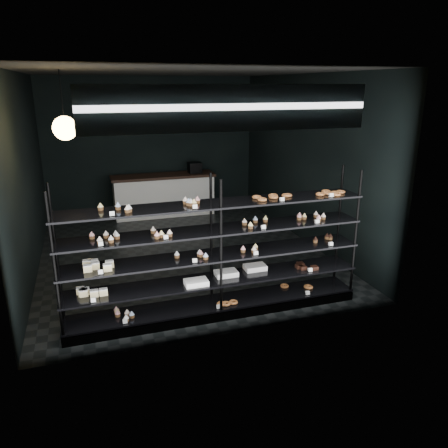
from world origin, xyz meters
The scene contains 5 objects.
room centered at (0.00, 0.00, 1.60)m, with size 5.01×6.01×3.20m.
display_shelf centered at (-0.08, -2.45, 0.63)m, with size 4.00×0.50×1.91m.
signage centered at (0.00, -2.93, 2.75)m, with size 3.30×0.05×0.50m.
pendant_lamp centered at (-1.79, -1.38, 2.45)m, with size 0.31×0.31×0.89m.
service_counter centered at (0.17, 2.50, 0.50)m, with size 2.42×0.65×1.23m.
Camera 1 is at (-1.60, -7.57, 2.99)m, focal length 35.00 mm.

